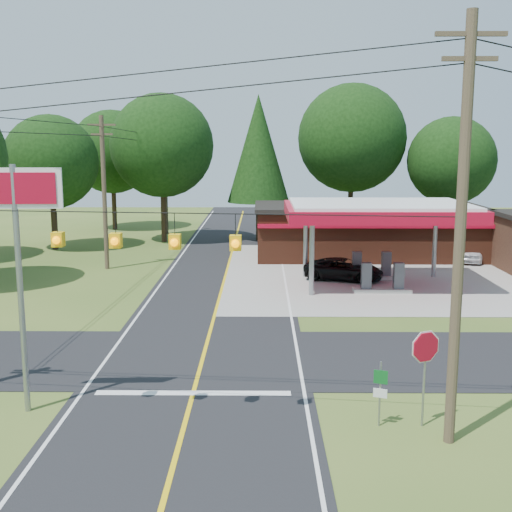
{
  "coord_description": "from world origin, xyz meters",
  "views": [
    {
      "loc": [
        2.27,
        -23.76,
        8.19
      ],
      "look_at": [
        2.0,
        7.0,
        2.8
      ],
      "focal_mm": 45.0,
      "sensor_mm": 36.0,
      "label": 1
    }
  ],
  "objects_px": {
    "suv_car": "(344,270)",
    "big_stop_sign": "(16,228)",
    "sedan_car": "(470,251)",
    "octagonal_stop_sign": "(425,354)",
    "gas_canopy": "(379,213)"
  },
  "relations": [
    {
      "from": "gas_canopy",
      "to": "big_stop_sign",
      "type": "xyz_separation_m",
      "value": [
        -14.0,
        -18.01,
        1.47
      ]
    },
    {
      "from": "sedan_car",
      "to": "octagonal_stop_sign",
      "type": "distance_m",
      "value": 28.84
    },
    {
      "from": "gas_canopy",
      "to": "big_stop_sign",
      "type": "bearing_deg",
      "value": -127.86
    },
    {
      "from": "suv_car",
      "to": "big_stop_sign",
      "type": "height_order",
      "value": "big_stop_sign"
    },
    {
      "from": "suv_car",
      "to": "octagonal_stop_sign",
      "type": "height_order",
      "value": "octagonal_stop_sign"
    },
    {
      "from": "sedan_car",
      "to": "octagonal_stop_sign",
      "type": "xyz_separation_m",
      "value": [
        -10.0,
        -27.01,
        1.47
      ]
    },
    {
      "from": "suv_car",
      "to": "big_stop_sign",
      "type": "bearing_deg",
      "value": 165.51
    },
    {
      "from": "big_stop_sign",
      "to": "octagonal_stop_sign",
      "type": "distance_m",
      "value": 12.55
    },
    {
      "from": "suv_car",
      "to": "sedan_car",
      "type": "distance_m",
      "value": 11.7
    },
    {
      "from": "gas_canopy",
      "to": "octagonal_stop_sign",
      "type": "relative_size",
      "value": 3.62
    },
    {
      "from": "octagonal_stop_sign",
      "to": "big_stop_sign",
      "type": "bearing_deg",
      "value": 175.22
    },
    {
      "from": "big_stop_sign",
      "to": "gas_canopy",
      "type": "bearing_deg",
      "value": 52.14
    },
    {
      "from": "sedan_car",
      "to": "octagonal_stop_sign",
      "type": "bearing_deg",
      "value": -90.59
    },
    {
      "from": "big_stop_sign",
      "to": "octagonal_stop_sign",
      "type": "relative_size",
      "value": 2.6
    },
    {
      "from": "octagonal_stop_sign",
      "to": "gas_canopy",
      "type": "bearing_deg",
      "value": 84.0
    }
  ]
}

